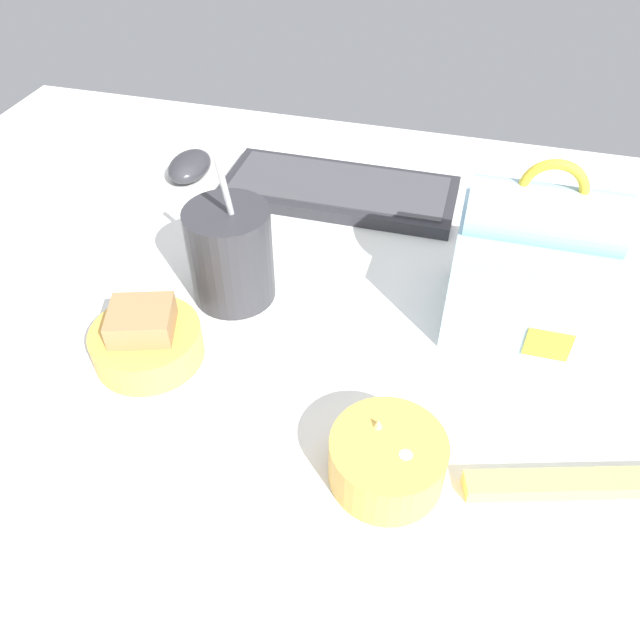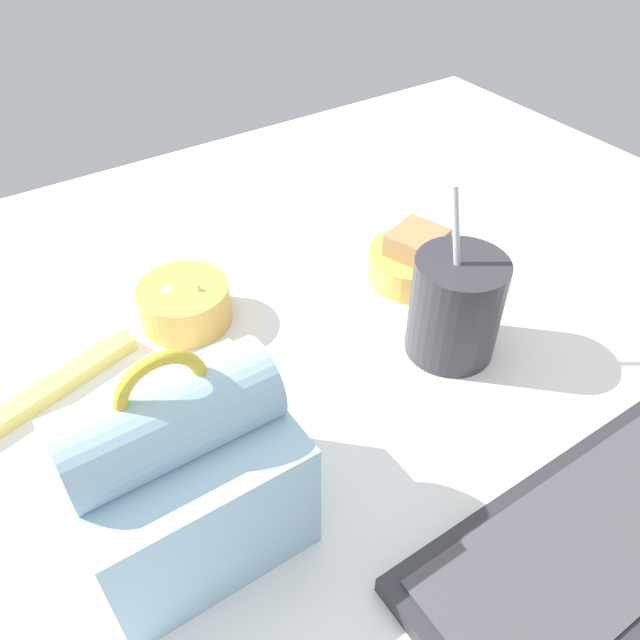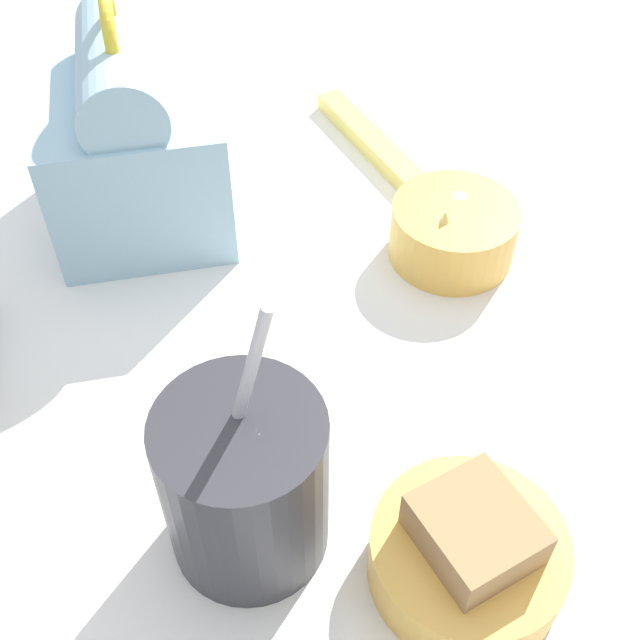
{
  "view_description": "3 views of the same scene",
  "coord_description": "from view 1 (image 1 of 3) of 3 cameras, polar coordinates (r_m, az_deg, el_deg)",
  "views": [
    {
      "loc": [
        12.95,
        -45.92,
        51.28
      ],
      "look_at": [
        0.55,
        -0.33,
        7.0
      ],
      "focal_mm": 35.0,
      "sensor_mm": 36.0,
      "label": 1
    },
    {
      "loc": [
        27.85,
        40.84,
        50.28
      ],
      "look_at": [
        0.55,
        -0.33,
        7.0
      ],
      "focal_mm": 35.0,
      "sensor_mm": 36.0,
      "label": 2
    },
    {
      "loc": [
        -36.71,
        7.37,
        48.33
      ],
      "look_at": [
        0.55,
        -0.33,
        7.0
      ],
      "focal_mm": 45.0,
      "sensor_mm": 36.0,
      "label": 3
    }
  ],
  "objects": [
    {
      "name": "chopstick_case",
      "position": [
        0.61,
        21.6,
        -13.77
      ],
      "size": [
        18.15,
        7.51,
        1.6
      ],
      "color": "#EFD666",
      "rests_on": "desk_surface"
    },
    {
      "name": "desk_surface",
      "position": [
        0.69,
        -0.37,
        -3.36
      ],
      "size": [
        140.0,
        110.0,
        2.0
      ],
      "color": "white",
      "rests_on": "ground"
    },
    {
      "name": "bento_bowl_snacks",
      "position": [
        0.57,
        6.15,
        -12.42
      ],
      "size": [
        10.45,
        10.45,
        5.89
      ],
      "color": "#EAB24C",
      "rests_on": "desk_surface"
    },
    {
      "name": "lunch_bag",
      "position": [
        0.71,
        18.72,
        4.76
      ],
      "size": [
        16.39,
        14.47,
        20.28
      ],
      "color": "#9EC6DB",
      "rests_on": "desk_surface"
    },
    {
      "name": "keyboard",
      "position": [
        0.93,
        1.75,
        11.8
      ],
      "size": [
        33.65,
        14.26,
        2.1
      ],
      "color": "#2D2D33",
      "rests_on": "desk_surface"
    },
    {
      "name": "soup_cup",
      "position": [
        0.72,
        -8.18,
        6.08
      ],
      "size": [
        9.74,
        9.74,
        19.58
      ],
      "color": "#333338",
      "rests_on": "desk_surface"
    },
    {
      "name": "computer_mouse",
      "position": [
        0.99,
        -11.84,
        13.6
      ],
      "size": [
        5.92,
        8.88,
        3.55
      ],
      "color": "#333338",
      "rests_on": "desk_surface"
    },
    {
      "name": "bento_bowl_sandwich",
      "position": [
        0.69,
        -15.58,
        -1.74
      ],
      "size": [
        11.69,
        11.69,
        6.73
      ],
      "color": "#EAB24C",
      "rests_on": "desk_surface"
    }
  ]
}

